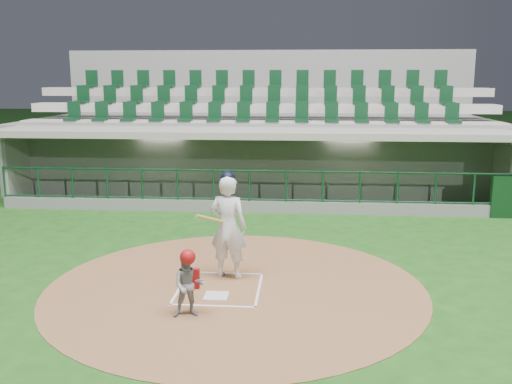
% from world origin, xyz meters
% --- Properties ---
extents(ground, '(120.00, 120.00, 0.00)m').
position_xyz_m(ground, '(0.00, 0.00, 0.00)').
color(ground, '#184814').
rests_on(ground, ground).
extents(dirt_circle, '(7.20, 7.20, 0.01)m').
position_xyz_m(dirt_circle, '(0.30, -0.20, 0.01)').
color(dirt_circle, brown).
rests_on(dirt_circle, ground).
extents(home_plate, '(0.43, 0.43, 0.02)m').
position_xyz_m(home_plate, '(0.00, -0.70, 0.02)').
color(home_plate, silver).
rests_on(home_plate, dirt_circle).
extents(batter_box_chalk, '(1.55, 1.80, 0.01)m').
position_xyz_m(batter_box_chalk, '(0.00, -0.30, 0.02)').
color(batter_box_chalk, white).
rests_on(batter_box_chalk, ground).
extents(dugout_structure, '(16.40, 3.70, 3.00)m').
position_xyz_m(dugout_structure, '(0.09, 7.82, 0.96)').
color(dugout_structure, slate).
rests_on(dugout_structure, ground).
extents(seating_deck, '(17.00, 6.72, 5.15)m').
position_xyz_m(seating_deck, '(0.00, 10.91, 1.42)').
color(seating_deck, slate).
rests_on(seating_deck, ground).
extents(batter, '(0.96, 0.97, 2.15)m').
position_xyz_m(batter, '(0.10, 0.35, 1.07)').
color(batter, silver).
rests_on(batter, dirt_circle).
extents(catcher, '(0.59, 0.50, 1.16)m').
position_xyz_m(catcher, '(-0.32, -1.59, 0.59)').
color(catcher, gray).
rests_on(catcher, dirt_circle).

